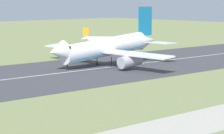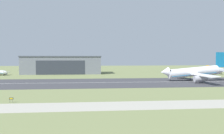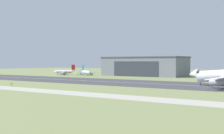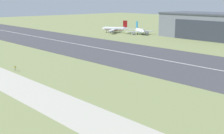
% 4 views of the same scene
% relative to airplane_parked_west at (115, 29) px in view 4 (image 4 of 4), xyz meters
% --- Properties ---
extents(ground_plane, '(717.95, 717.95, 0.00)m').
position_rel_airplane_parked_west_xyz_m(ground_plane, '(95.42, -106.14, -2.96)').
color(ground_plane, '#7A8451').
extents(runway_strip, '(477.95, 51.92, 0.06)m').
position_rel_airplane_parked_west_xyz_m(runway_strip, '(95.42, -57.87, -2.93)').
color(runway_strip, '#3D3D42').
rests_on(runway_strip, ground_plane).
extents(runway_centreline, '(430.16, 0.70, 0.01)m').
position_rel_airplane_parked_west_xyz_m(runway_centreline, '(95.42, -57.87, -2.89)').
color(runway_centreline, silver).
rests_on(runway_centreline, runway_strip).
extents(taxiway_road, '(358.47, 12.47, 0.05)m').
position_rel_airplane_parked_west_xyz_m(taxiway_road, '(95.42, -122.66, -2.93)').
color(taxiway_road, '#B2AD9E').
rests_on(taxiway_road, ground_plane).
extents(hangar_building, '(72.88, 31.26, 16.77)m').
position_rel_airplane_parked_west_xyz_m(hangar_building, '(72.16, 24.44, 5.45)').
color(hangar_building, slate).
rests_on(hangar_building, ground_plane).
extents(airplane_parked_west, '(21.44, 21.68, 9.63)m').
position_rel_airplane_parked_west_xyz_m(airplane_parked_west, '(0.00, 0.00, 0.00)').
color(airplane_parked_west, white).
rests_on(airplane_parked_west, ground_plane).
extents(airplane_parked_east, '(19.14, 19.42, 9.22)m').
position_rel_airplane_parked_west_xyz_m(airplane_parked_east, '(20.54, 6.73, -0.26)').
color(airplane_parked_east, silver).
rests_on(airplane_parked_east, ground_plane).
extents(runway_sign, '(1.28, 0.13, 1.66)m').
position_rel_airplane_parked_west_xyz_m(runway_sign, '(73.11, -114.57, -1.74)').
color(runway_sign, '#4C4C51').
rests_on(runway_sign, ground_plane).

